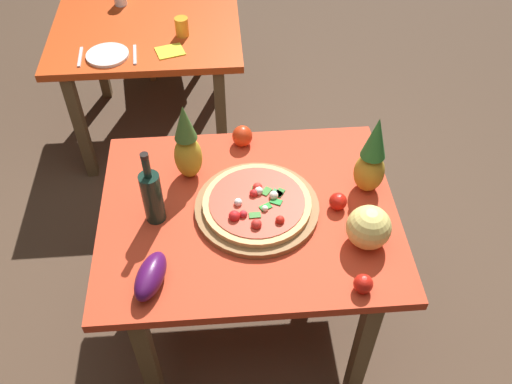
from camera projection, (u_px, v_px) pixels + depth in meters
name	position (u px, v px, depth m)	size (l,w,h in m)	color
ground_plane	(250.00, 312.00, 2.66)	(10.00, 10.00, 0.00)	#4C3828
display_table	(249.00, 225.00, 2.20)	(1.14, 0.92, 0.73)	brown
background_table	(148.00, 42.00, 3.15)	(1.04, 0.88, 0.73)	brown
dining_chair	(167.00, 8.00, 3.72)	(0.45, 0.45, 0.85)	brown
pizza_board	(257.00, 208.00, 2.12)	(0.48, 0.48, 0.03)	brown
pizza	(257.00, 204.00, 2.10)	(0.42, 0.42, 0.06)	#E6AE6A
wine_bottle	(152.00, 196.00, 2.02)	(0.08, 0.08, 0.33)	black
pineapple_left	(372.00, 159.00, 2.10)	(0.12, 0.12, 0.35)	#BB8D28
pineapple_right	(187.00, 146.00, 2.15)	(0.11, 0.11, 0.35)	#B39827
melon	(369.00, 227.00, 1.97)	(0.16, 0.16, 0.16)	#E8D371
bell_pepper	(242.00, 136.00, 2.36)	(0.09, 0.09, 0.10)	red
eggplant	(151.00, 276.00, 1.87)	(0.20, 0.09, 0.09)	#420F45
tomato_beside_pepper	(363.00, 284.00, 1.86)	(0.07, 0.07, 0.07)	red
tomato_at_corner	(338.00, 201.00, 2.12)	(0.07, 0.07, 0.07)	red
drinking_glass_juice	(182.00, 27.00, 2.97)	(0.07, 0.07, 0.10)	gold
dinner_plate	(107.00, 55.00, 2.86)	(0.22, 0.22, 0.02)	white
fork_utensil	(80.00, 57.00, 2.86)	(0.02, 0.18, 0.01)	silver
knife_utensil	(135.00, 55.00, 2.87)	(0.02, 0.18, 0.01)	silver
napkin_folded	(170.00, 51.00, 2.89)	(0.14, 0.12, 0.01)	yellow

